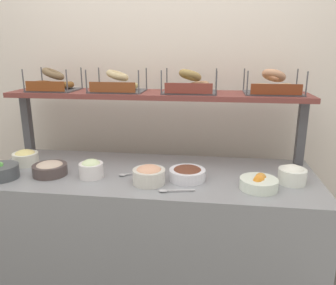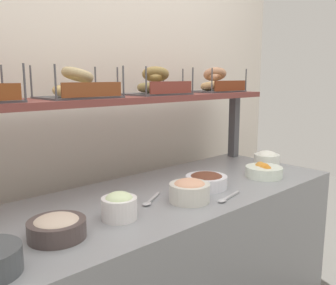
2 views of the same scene
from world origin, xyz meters
TOP-DOWN VIEW (x-y plane):
  - back_wall at (0.00, 0.55)m, footprint 3.09×0.06m
  - deli_counter at (0.00, 0.00)m, footprint 1.89×0.70m
  - shelf_riser_right at (0.88, 0.27)m, footprint 0.05×0.05m
  - upper_shelf at (0.00, 0.27)m, footprint 1.85×0.32m
  - bowl_chocolate_spread at (0.22, -0.08)m, footprint 0.20×0.20m
  - bowl_scallion_spread at (-0.31, -0.11)m, footprint 0.13×0.13m
  - bowl_lox_spread at (0.03, -0.15)m, footprint 0.17×0.17m
  - bowl_fruit_salad at (0.59, -0.15)m, footprint 0.19×0.19m
  - bowl_tuna_salad at (-0.55, -0.11)m, footprint 0.19×0.19m
  - bowl_cream_cheese at (0.78, -0.05)m, footprint 0.15×0.15m
  - serving_spoon_near_plate at (-0.11, -0.05)m, footprint 0.16×0.10m
  - serving_spoon_by_edge at (0.16, -0.25)m, footprint 0.18×0.05m
  - bagel_basket_plain at (-0.25, 0.26)m, footprint 0.33×0.24m
  - bagel_basket_everything at (0.20, 0.27)m, footprint 0.33×0.26m
  - bagel_basket_sesame at (0.70, 0.28)m, footprint 0.33×0.26m

SIDE VIEW (x-z plane):
  - deli_counter at x=0.00m, z-range 0.00..0.85m
  - serving_spoon_near_plate at x=-0.11m, z-range 0.85..0.86m
  - serving_spoon_by_edge at x=0.16m, z-range 0.85..0.86m
  - bowl_fruit_salad at x=0.59m, z-range 0.84..0.92m
  - bowl_chocolate_spread at x=0.22m, z-range 0.85..0.92m
  - bowl_tuna_salad at x=-0.55m, z-range 0.85..0.93m
  - bowl_lox_spread at x=0.03m, z-range 0.85..0.95m
  - bowl_cream_cheese at x=0.78m, z-range 0.85..0.95m
  - bowl_scallion_spread at x=-0.31m, z-range 0.85..0.95m
  - shelf_riser_right at x=0.88m, z-range 0.85..1.25m
  - back_wall at x=0.00m, z-range 0.00..2.40m
  - upper_shelf at x=0.00m, z-range 1.25..1.28m
  - bagel_basket_plain at x=-0.25m, z-range 1.25..1.39m
  - bagel_basket_everything at x=0.20m, z-range 1.25..1.40m
  - bagel_basket_sesame at x=0.70m, z-range 1.25..1.41m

